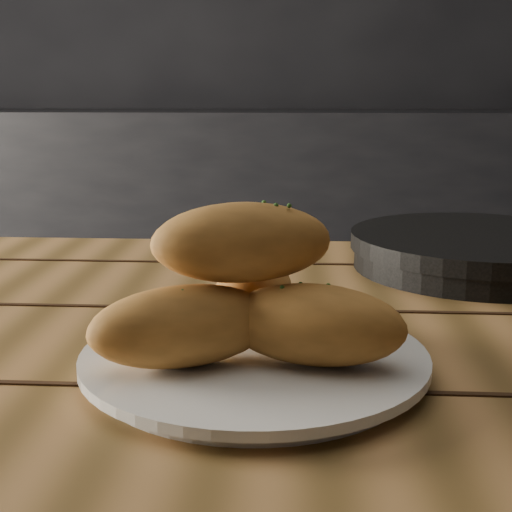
{
  "coord_description": "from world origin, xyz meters",
  "views": [
    {
      "loc": [
        0.45,
        -0.99,
        0.97
      ],
      "look_at": [
        0.42,
        -0.45,
        0.84
      ],
      "focal_mm": 50.0,
      "sensor_mm": 36.0,
      "label": 1
    }
  ],
  "objects_px": {
    "plate": "(254,361)",
    "skillet": "(480,250)",
    "bread_rolls": "(248,297)",
    "table": "(433,455)"
  },
  "relations": [
    {
      "from": "plate",
      "to": "skillet",
      "type": "distance_m",
      "value": 0.44
    },
    {
      "from": "plate",
      "to": "bread_rolls",
      "type": "relative_size",
      "value": 1.1
    },
    {
      "from": "bread_rolls",
      "to": "skillet",
      "type": "height_order",
      "value": "bread_rolls"
    },
    {
      "from": "table",
      "to": "bread_rolls",
      "type": "distance_m",
      "value": 0.24
    },
    {
      "from": "table",
      "to": "skillet",
      "type": "relative_size",
      "value": 3.18
    },
    {
      "from": "table",
      "to": "plate",
      "type": "height_order",
      "value": "plate"
    },
    {
      "from": "bread_rolls",
      "to": "table",
      "type": "bearing_deg",
      "value": 23.32
    },
    {
      "from": "skillet",
      "to": "plate",
      "type": "bearing_deg",
      "value": -125.98
    },
    {
      "from": "bread_rolls",
      "to": "skillet",
      "type": "xyz_separation_m",
      "value": [
        0.26,
        0.36,
        -0.04
      ]
    },
    {
      "from": "table",
      "to": "plate",
      "type": "xyz_separation_m",
      "value": [
        -0.16,
        -0.07,
        0.11
      ]
    }
  ]
}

